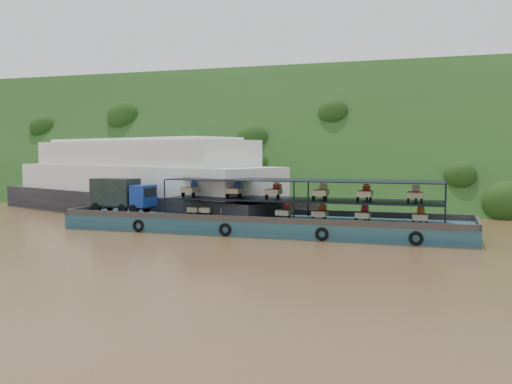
% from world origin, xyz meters
% --- Properties ---
extents(ground, '(160.00, 160.00, 0.00)m').
position_xyz_m(ground, '(0.00, 0.00, 0.00)').
color(ground, brown).
rests_on(ground, ground).
extents(hillside, '(140.00, 39.60, 39.60)m').
position_xyz_m(hillside, '(0.00, 36.00, 0.00)').
color(hillside, '#1C3A15').
rests_on(hillside, ground).
extents(cargo_barge, '(35.00, 7.18, 4.54)m').
position_xyz_m(cargo_barge, '(-1.44, 0.03, 1.09)').
color(cargo_barge, '#16394F').
rests_on(cargo_barge, ground).
extents(passenger_ferry, '(42.18, 24.96, 8.36)m').
position_xyz_m(passenger_ferry, '(-18.17, 10.22, 3.62)').
color(passenger_ferry, black).
rests_on(passenger_ferry, ground).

